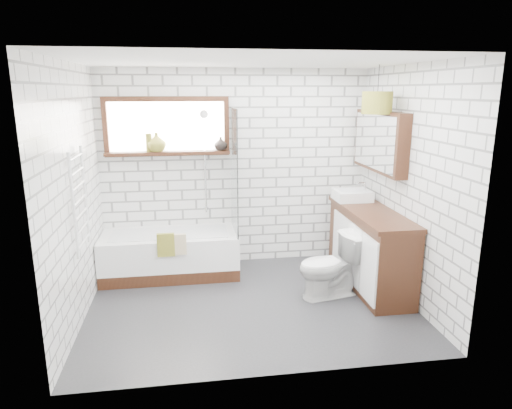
{
  "coord_description": "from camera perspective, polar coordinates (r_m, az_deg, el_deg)",
  "views": [
    {
      "loc": [
        -0.62,
        -4.47,
        2.23
      ],
      "look_at": [
        0.1,
        0.25,
        1.03
      ],
      "focal_mm": 32.0,
      "sensor_mm": 36.0,
      "label": 1
    }
  ],
  "objects": [
    {
      "name": "floor",
      "position": [
        5.04,
        -0.7,
        -12.27
      ],
      "size": [
        3.4,
        2.6,
        0.01
      ],
      "primitive_type": "cube",
      "color": "#242428",
      "rests_on": "ground"
    },
    {
      "name": "ceiling",
      "position": [
        4.52,
        -0.8,
        17.56
      ],
      "size": [
        3.4,
        2.6,
        0.01
      ],
      "primitive_type": "cube",
      "color": "white",
      "rests_on": "ground"
    },
    {
      "name": "wall_back",
      "position": [
        5.89,
        -2.49,
        4.49
      ],
      "size": [
        3.4,
        0.01,
        2.5
      ],
      "primitive_type": "cube",
      "color": "white",
      "rests_on": "ground"
    },
    {
      "name": "wall_front",
      "position": [
        3.37,
        2.3,
        -2.85
      ],
      "size": [
        3.4,
        0.01,
        2.5
      ],
      "primitive_type": "cube",
      "color": "white",
      "rests_on": "ground"
    },
    {
      "name": "wall_left",
      "position": [
        4.71,
        -21.78,
        1.03
      ],
      "size": [
        0.01,
        2.6,
        2.5
      ],
      "primitive_type": "cube",
      "color": "white",
      "rests_on": "ground"
    },
    {
      "name": "wall_right",
      "position": [
        5.13,
        18.48,
        2.33
      ],
      "size": [
        0.01,
        2.6,
        2.5
      ],
      "primitive_type": "cube",
      "color": "white",
      "rests_on": "ground"
    },
    {
      "name": "window",
      "position": [
        5.75,
        -11.07,
        9.53
      ],
      "size": [
        1.52,
        0.16,
        0.68
      ],
      "primitive_type": "cube",
      "color": "black",
      "rests_on": "wall_back"
    },
    {
      "name": "towel_radiator",
      "position": [
        4.71,
        -21.19,
        0.46
      ],
      "size": [
        0.06,
        0.52,
        1.0
      ],
      "primitive_type": "cube",
      "color": "white",
      "rests_on": "wall_left"
    },
    {
      "name": "mirror_cabinet",
      "position": [
        5.57,
        15.24,
        7.61
      ],
      "size": [
        0.16,
        1.2,
        0.7
      ],
      "primitive_type": "cube",
      "color": "black",
      "rests_on": "wall_right"
    },
    {
      "name": "shower_riser",
      "position": [
        5.8,
        -6.4,
        5.27
      ],
      "size": [
        0.02,
        0.02,
        1.3
      ],
      "primitive_type": "cylinder",
      "color": "silver",
      "rests_on": "wall_back"
    },
    {
      "name": "bathtub",
      "position": [
        5.76,
        -10.64,
        -6.11
      ],
      "size": [
        1.65,
        0.73,
        0.53
      ],
      "primitive_type": "cube",
      "color": "white",
      "rests_on": "floor"
    },
    {
      "name": "shower_screen",
      "position": [
        5.52,
        -2.74,
        4.17
      ],
      "size": [
        0.02,
        0.72,
        1.5
      ],
      "primitive_type": "cube",
      "color": "white",
      "rests_on": "bathtub"
    },
    {
      "name": "towel_green",
      "position": [
        5.34,
        -11.19,
        -4.97
      ],
      "size": [
        0.2,
        0.05,
        0.27
      ],
      "primitive_type": "cube",
      "color": "olive",
      "rests_on": "bathtub"
    },
    {
      "name": "towel_beige",
      "position": [
        5.33,
        -9.7,
        -4.93
      ],
      "size": [
        0.19,
        0.05,
        0.24
      ],
      "primitive_type": "cube",
      "color": "tan",
      "rests_on": "bathtub"
    },
    {
      "name": "vanity",
      "position": [
        5.49,
        14.04,
        -5.26
      ],
      "size": [
        0.51,
        1.58,
        0.91
      ],
      "primitive_type": "cube",
      "color": "black",
      "rests_on": "floor"
    },
    {
      "name": "basin",
      "position": [
        5.77,
        11.91,
        1.15
      ],
      "size": [
        0.43,
        0.37,
        0.12
      ],
      "primitive_type": "cube",
      "color": "white",
      "rests_on": "vanity"
    },
    {
      "name": "tap",
      "position": [
        5.81,
        13.43,
        1.92
      ],
      "size": [
        0.03,
        0.03,
        0.18
      ],
      "primitive_type": "cylinder",
      "rotation": [
        0.0,
        0.0,
        0.02
      ],
      "color": "silver",
      "rests_on": "vanity"
    },
    {
      "name": "toilet",
      "position": [
        5.12,
        9.21,
        -7.59
      ],
      "size": [
        0.53,
        0.77,
        0.71
      ],
      "primitive_type": "imported",
      "rotation": [
        0.0,
        0.0,
        -1.37
      ],
      "color": "white",
      "rests_on": "floor"
    },
    {
      "name": "vase_olive",
      "position": [
        5.75,
        -12.31,
        7.42
      ],
      "size": [
        0.28,
        0.28,
        0.23
      ],
      "primitive_type": "imported",
      "rotation": [
        0.0,
        0.0,
        0.3
      ],
      "color": "olive",
      "rests_on": "window"
    },
    {
      "name": "vase_dark",
      "position": [
        5.76,
        -4.44,
        7.4
      ],
      "size": [
        0.21,
        0.21,
        0.17
      ],
      "primitive_type": "imported",
      "rotation": [
        0.0,
        0.0,
        0.41
      ],
      "color": "black",
      "rests_on": "window"
    },
    {
      "name": "bottle",
      "position": [
        5.76,
        -13.24,
        7.33
      ],
      "size": [
        0.09,
        0.09,
        0.22
      ],
      "primitive_type": "cylinder",
      "rotation": [
        0.0,
        0.0,
        -0.26
      ],
      "color": "olive",
      "rests_on": "window"
    },
    {
      "name": "pendant",
      "position": [
        5.25,
        14.9,
        12.2
      ],
      "size": [
        0.33,
        0.33,
        0.24
      ],
      "primitive_type": "cylinder",
      "color": "olive",
      "rests_on": "ceiling"
    }
  ]
}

